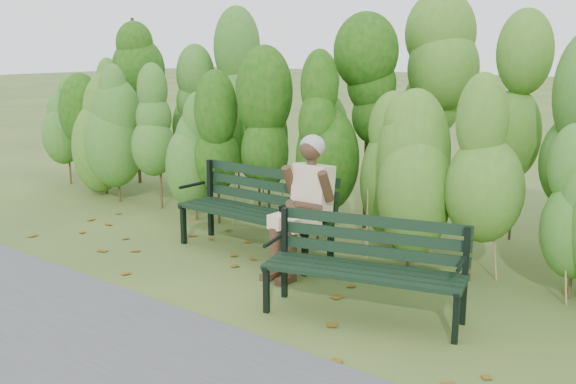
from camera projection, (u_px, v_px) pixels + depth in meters
The scene contains 7 objects.
ground at pixel (264, 280), 6.06m from camera, with size 80.00×80.00×0.00m, color #385624.
footpath at pixel (44, 370), 4.38m from camera, with size 60.00×2.50×0.01m, color #474749.
hedge_band at pixel (376, 122), 7.21m from camera, with size 11.04×1.67×2.42m.
leaf_litter at pixel (252, 278), 6.09m from camera, with size 5.90×2.22×0.01m.
bench_left at pixel (259, 204), 6.78m from camera, with size 1.70×0.56×0.85m.
bench_right at pixel (367, 260), 5.19m from camera, with size 1.61×0.90×0.77m.
seated_woman at pixel (304, 196), 6.17m from camera, with size 0.50×0.74×1.27m.
Camera 1 is at (3.76, -4.35, 2.09)m, focal length 42.00 mm.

